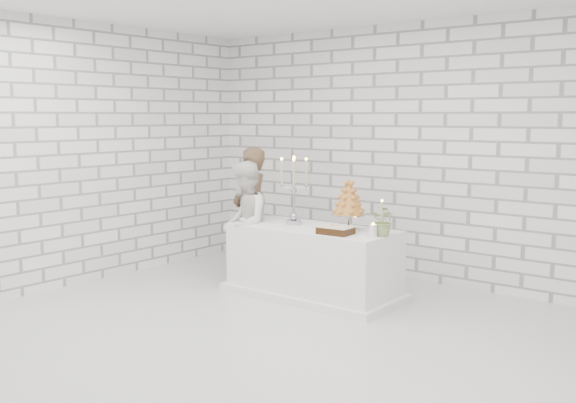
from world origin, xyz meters
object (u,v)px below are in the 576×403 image
object	(u,v)px
bride	(244,224)
croquembouche	(349,204)
candelabra	(294,190)
groom	(250,213)
cake_table	(313,262)

from	to	relation	value
bride	croquembouche	world-z (taller)	bride
candelabra	croquembouche	distance (m)	0.69
groom	bride	distance (m)	0.42
bride	croquembouche	xyz separation A→B (m)	(1.26, 0.22, 0.31)
groom	croquembouche	bearing A→B (deg)	75.44
cake_table	croquembouche	xyz separation A→B (m)	(0.39, 0.08, 0.65)
cake_table	groom	size ratio (longest dim) A/B	1.15
bride	candelabra	size ratio (longest dim) A/B	1.90
cake_table	groom	distance (m)	1.18
cake_table	croquembouche	bearing A→B (deg)	11.87
groom	candelabra	size ratio (longest dim) A/B	2.08
cake_table	bride	size ratio (longest dim) A/B	1.26
groom	croquembouche	world-z (taller)	groom
groom	cake_table	bearing A→B (deg)	69.34
candelabra	croquembouche	xyz separation A→B (m)	(0.68, 0.05, -0.10)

